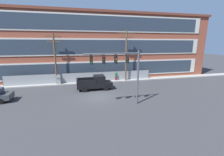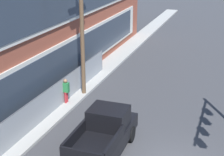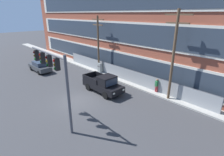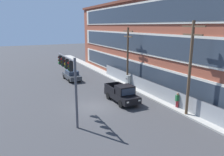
# 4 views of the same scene
# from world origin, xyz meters

# --- Properties ---
(sidewalk_building_side) EXTENTS (80.00, 1.66, 0.16)m
(sidewalk_building_side) POSITION_xyz_m (0.00, 7.46, 0.08)
(sidewalk_building_side) COLOR #9E9B93
(sidewalk_building_side) RESTS_ON ground
(chain_link_fence) EXTENTS (23.97, 0.06, 1.74)m
(chain_link_fence) POSITION_xyz_m (-1.43, 7.45, 0.88)
(chain_link_fence) COLOR gray
(chain_link_fence) RESTS_ON ground
(pickup_truck_black) EXTENTS (5.06, 2.09, 2.04)m
(pickup_truck_black) POSITION_xyz_m (0.06, 3.19, 0.96)
(pickup_truck_black) COLOR black
(pickup_truck_black) RESTS_ON ground
(utility_pole_midblock) EXTENTS (2.60, 0.26, 8.68)m
(utility_pole_midblock) POSITION_xyz_m (5.90, 6.89, 4.83)
(utility_pole_midblock) COLOR brown
(utility_pole_midblock) RESTS_ON ground
(pedestrian_near_cabinet) EXTENTS (0.32, 0.40, 1.69)m
(pedestrian_near_cabinet) POSITION_xyz_m (4.19, 7.30, 0.97)
(pedestrian_near_cabinet) COLOR maroon
(pedestrian_near_cabinet) RESTS_ON ground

